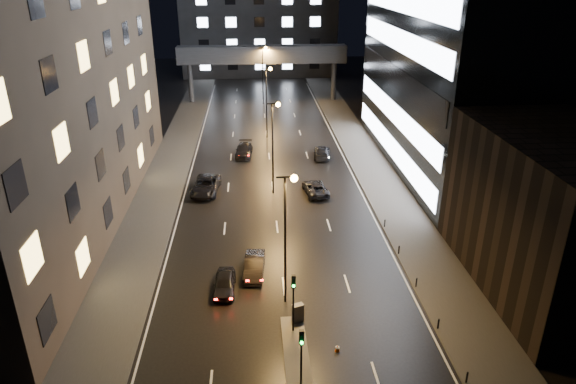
% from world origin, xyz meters
% --- Properties ---
extents(ground, '(160.00, 160.00, 0.00)m').
position_xyz_m(ground, '(0.00, 40.00, 0.00)').
color(ground, black).
rests_on(ground, ground).
extents(sidewalk_left, '(5.00, 110.00, 0.15)m').
position_xyz_m(sidewalk_left, '(-12.50, 35.00, 0.07)').
color(sidewalk_left, '#383533').
rests_on(sidewalk_left, ground).
extents(sidewalk_right, '(5.00, 110.00, 0.15)m').
position_xyz_m(sidewalk_right, '(12.50, 35.00, 0.07)').
color(sidewalk_right, '#383533').
rests_on(sidewalk_right, ground).
extents(building_left, '(15.00, 48.00, 40.00)m').
position_xyz_m(building_left, '(-22.50, 24.00, 20.00)').
color(building_left, '#2D2319').
rests_on(building_left, ground).
extents(building_right_low, '(10.00, 18.00, 12.00)m').
position_xyz_m(building_right_low, '(20.00, 9.00, 6.00)').
color(building_right_low, black).
rests_on(building_right_low, ground).
extents(building_far, '(34.00, 14.00, 25.00)m').
position_xyz_m(building_far, '(0.00, 98.00, 12.50)').
color(building_far, '#333335').
rests_on(building_far, ground).
extents(skybridge, '(30.00, 3.00, 10.00)m').
position_xyz_m(skybridge, '(0.00, 70.00, 8.34)').
color(skybridge, '#333335').
rests_on(skybridge, ground).
extents(median_island, '(1.60, 8.00, 0.15)m').
position_xyz_m(median_island, '(0.30, 2.00, 0.07)').
color(median_island, '#383533').
rests_on(median_island, ground).
extents(traffic_signal_near, '(0.28, 0.34, 4.40)m').
position_xyz_m(traffic_signal_near, '(0.30, 4.49, 3.09)').
color(traffic_signal_near, black).
rests_on(traffic_signal_near, median_island).
extents(traffic_signal_far, '(0.28, 0.34, 4.40)m').
position_xyz_m(traffic_signal_far, '(0.30, -1.01, 3.09)').
color(traffic_signal_far, black).
rests_on(traffic_signal_far, median_island).
extents(bollard_row, '(0.12, 25.12, 0.90)m').
position_xyz_m(bollard_row, '(10.20, 6.50, 0.45)').
color(bollard_row, black).
rests_on(bollard_row, ground).
extents(streetlight_near, '(1.45, 0.50, 10.15)m').
position_xyz_m(streetlight_near, '(0.16, 8.00, 6.50)').
color(streetlight_near, black).
rests_on(streetlight_near, ground).
extents(streetlight_mid_a, '(1.45, 0.50, 10.15)m').
position_xyz_m(streetlight_mid_a, '(0.16, 28.00, 6.50)').
color(streetlight_mid_a, black).
rests_on(streetlight_mid_a, ground).
extents(streetlight_mid_b, '(1.45, 0.50, 10.15)m').
position_xyz_m(streetlight_mid_b, '(0.16, 48.00, 6.50)').
color(streetlight_mid_b, black).
rests_on(streetlight_mid_b, ground).
extents(streetlight_far, '(1.45, 0.50, 10.15)m').
position_xyz_m(streetlight_far, '(0.16, 68.00, 6.50)').
color(streetlight_far, black).
rests_on(streetlight_far, ground).
extents(car_away_a, '(1.72, 4.05, 1.36)m').
position_xyz_m(car_away_a, '(-4.54, 9.71, 0.68)').
color(car_away_a, black).
rests_on(car_away_a, ground).
extents(car_away_b, '(1.90, 4.51, 1.45)m').
position_xyz_m(car_away_b, '(-2.25, 11.98, 0.72)').
color(car_away_b, black).
rests_on(car_away_b, ground).
extents(car_away_c, '(3.33, 6.16, 1.64)m').
position_xyz_m(car_away_c, '(-7.39, 28.69, 0.82)').
color(car_away_c, black).
rests_on(car_away_c, ground).
extents(car_away_d, '(2.48, 5.23, 1.47)m').
position_xyz_m(car_away_d, '(-3.28, 40.46, 0.74)').
color(car_away_d, black).
rests_on(car_away_d, ground).
extents(car_toward_a, '(2.82, 5.08, 1.35)m').
position_xyz_m(car_toward_a, '(4.58, 27.53, 0.67)').
color(car_toward_a, black).
rests_on(car_toward_a, ground).
extents(car_toward_b, '(2.68, 5.22, 1.45)m').
position_xyz_m(car_toward_b, '(6.85, 39.12, 0.72)').
color(car_toward_b, black).
rests_on(car_toward_b, ground).
extents(utility_cabinet, '(0.86, 0.67, 1.36)m').
position_xyz_m(utility_cabinet, '(0.70, 5.49, 0.83)').
color(utility_cabinet, '#4B4A4D').
rests_on(utility_cabinet, median_island).
extents(cone_b, '(0.41, 0.41, 0.48)m').
position_xyz_m(cone_b, '(3.00, 2.41, 0.24)').
color(cone_b, '#E4540C').
rests_on(cone_b, ground).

